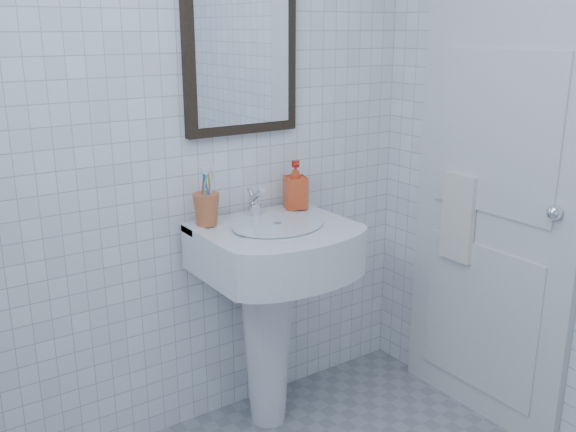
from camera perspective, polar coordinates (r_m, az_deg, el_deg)
wall_back at (r=2.53m, az=-9.51°, el=6.99°), size 2.20×0.02×2.50m
washbasin at (r=2.65m, az=-1.60°, el=-6.64°), size 0.60×0.44×0.92m
faucet at (r=2.62m, az=-2.96°, el=1.12°), size 0.05×0.12×0.13m
toothbrush_cup at (r=2.52m, az=-7.26°, el=0.60°), size 0.11×0.11×0.12m
soap_dispenser at (r=2.72m, az=0.67°, el=2.79°), size 0.12×0.12×0.20m
wall_mirror at (r=2.60m, az=-4.15°, el=14.09°), size 0.50×0.04×0.62m
bathroom_door at (r=2.75m, az=17.87°, el=1.86°), size 0.04×0.80×2.00m
towel_ring at (r=2.81m, az=15.42°, el=3.42°), size 0.01×0.18×0.18m
hand_towel at (r=2.84m, az=14.88°, el=-0.16°), size 0.03×0.16×0.38m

